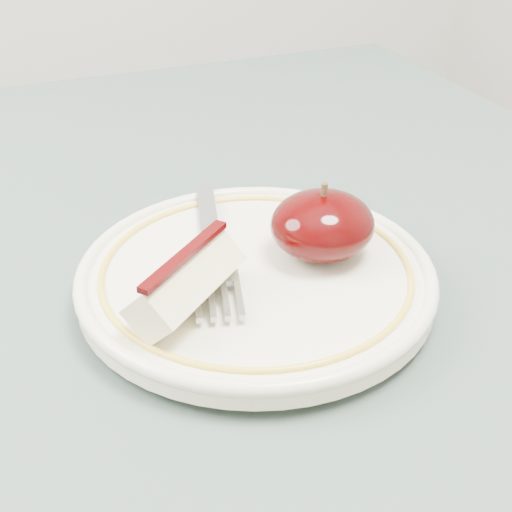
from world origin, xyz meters
name	(u,v)px	position (x,y,z in m)	size (l,w,h in m)	color
table	(116,418)	(0.00, 0.00, 0.66)	(0.90, 0.90, 0.75)	brown
plate	(256,275)	(0.09, -0.02, 0.76)	(0.22, 0.22, 0.02)	#ECE5C6
apple_half	(322,225)	(0.14, -0.01, 0.79)	(0.07, 0.06, 0.05)	black
apple_wedge	(187,283)	(0.04, -0.04, 0.79)	(0.08, 0.08, 0.04)	#FAF0B8
fork	(212,246)	(0.08, 0.01, 0.77)	(0.06, 0.16, 0.00)	#96999E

